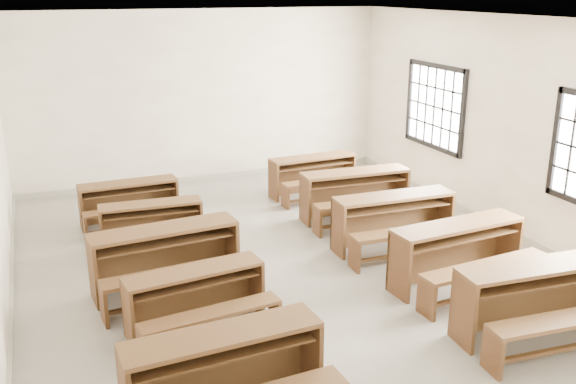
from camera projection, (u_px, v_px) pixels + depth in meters
name	position (u px, v px, depth m)	size (l,w,h in m)	color
room	(295.00, 105.00, 8.10)	(8.50, 8.50, 3.20)	gray
desk_set_0	(226.00, 369.00, 5.48)	(1.77, 0.98, 0.78)	brown
desk_set_1	(197.00, 295.00, 6.91)	(1.59, 0.95, 0.68)	brown
desk_set_2	(167.00, 255.00, 7.78)	(1.85, 1.07, 0.80)	brown
desk_set_3	(152.00, 222.00, 9.13)	(1.48, 0.83, 0.65)	brown
desk_set_4	(130.00, 200.00, 10.01)	(1.53, 0.82, 0.68)	brown
desk_set_5	(538.00, 296.00, 6.76)	(1.82, 1.04, 0.79)	brown
desk_set_6	(459.00, 250.00, 7.92)	(1.84, 1.06, 0.80)	brown
desk_set_7	(395.00, 218.00, 9.05)	(1.78, 0.97, 0.79)	brown
desk_set_8	(356.00, 191.00, 10.22)	(1.79, 1.00, 0.78)	brown
desk_set_9	(314.00, 173.00, 11.41)	(1.61, 0.90, 0.71)	brown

